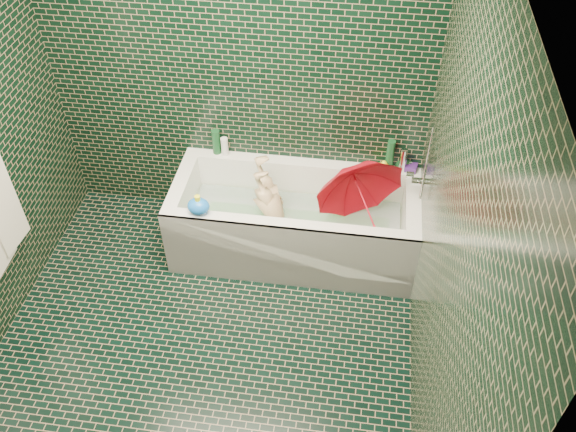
# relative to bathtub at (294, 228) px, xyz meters

# --- Properties ---
(floor) EXTENTS (2.80, 2.80, 0.00)m
(floor) POSITION_rel_bathtub_xyz_m (-0.45, -1.01, -0.21)
(floor) COLOR black
(floor) RESTS_ON ground
(wall_back) EXTENTS (2.80, 0.00, 2.80)m
(wall_back) POSITION_rel_bathtub_xyz_m (-0.45, 0.39, 1.04)
(wall_back) COLOR black
(wall_back) RESTS_ON floor
(wall_right) EXTENTS (0.00, 2.80, 2.80)m
(wall_right) POSITION_rel_bathtub_xyz_m (0.85, -1.01, 1.04)
(wall_right) COLOR black
(wall_right) RESTS_ON floor
(bathtub) EXTENTS (1.70, 0.75, 0.55)m
(bathtub) POSITION_rel_bathtub_xyz_m (0.00, 0.00, 0.00)
(bathtub) COLOR white
(bathtub) RESTS_ON floor
(bath_mat) EXTENTS (1.35, 0.47, 0.01)m
(bath_mat) POSITION_rel_bathtub_xyz_m (0.00, 0.02, -0.06)
(bath_mat) COLOR green
(bath_mat) RESTS_ON bathtub
(water) EXTENTS (1.48, 0.53, 0.00)m
(water) POSITION_rel_bathtub_xyz_m (0.00, 0.02, 0.09)
(water) COLOR silver
(water) RESTS_ON bathtub
(faucet) EXTENTS (0.18, 0.19, 0.55)m
(faucet) POSITION_rel_bathtub_xyz_m (0.81, 0.01, 0.56)
(faucet) COLOR silver
(faucet) RESTS_ON wall_right
(child) EXTENTS (0.94, 0.39, 0.40)m
(child) POSITION_rel_bathtub_xyz_m (-0.14, 0.01, 0.10)
(child) COLOR #D2B183
(child) RESTS_ON bathtub
(umbrella) EXTENTS (0.83, 0.91, 0.79)m
(umbrella) POSITION_rel_bathtub_xyz_m (0.47, -0.06, 0.36)
(umbrella) COLOR red
(umbrella) RESTS_ON bathtub
(soap_bottle_a) EXTENTS (0.13, 0.13, 0.27)m
(soap_bottle_a) POSITION_rel_bathtub_xyz_m (0.77, 0.36, 0.34)
(soap_bottle_a) COLOR white
(soap_bottle_a) RESTS_ON bathtub
(soap_bottle_b) EXTENTS (0.10, 0.10, 0.19)m
(soap_bottle_b) POSITION_rel_bathtub_xyz_m (0.77, 0.32, 0.34)
(soap_bottle_b) COLOR #431E72
(soap_bottle_b) RESTS_ON bathtub
(soap_bottle_c) EXTENTS (0.15, 0.15, 0.18)m
(soap_bottle_c) POSITION_rel_bathtub_xyz_m (0.73, 0.35, 0.34)
(soap_bottle_c) COLOR #144622
(soap_bottle_c) RESTS_ON bathtub
(bottle_right_tall) EXTENTS (0.07, 0.07, 0.23)m
(bottle_right_tall) POSITION_rel_bathtub_xyz_m (0.62, 0.36, 0.45)
(bottle_right_tall) COLOR #144622
(bottle_right_tall) RESTS_ON bathtub
(bottle_right_pump) EXTENTS (0.05, 0.05, 0.18)m
(bottle_right_pump) POSITION_rel_bathtub_xyz_m (0.71, 0.34, 0.43)
(bottle_right_pump) COLOR silver
(bottle_right_pump) RESTS_ON bathtub
(bottle_left_tall) EXTENTS (0.06, 0.06, 0.19)m
(bottle_left_tall) POSITION_rel_bathtub_xyz_m (-0.62, 0.36, 0.43)
(bottle_left_tall) COLOR #144622
(bottle_left_tall) RESTS_ON bathtub
(bottle_left_short) EXTENTS (0.05, 0.05, 0.14)m
(bottle_left_short) POSITION_rel_bathtub_xyz_m (-0.56, 0.35, 0.41)
(bottle_left_short) COLOR white
(bottle_left_short) RESTS_ON bathtub
(rubber_duck) EXTENTS (0.11, 0.08, 0.09)m
(rubber_duck) POSITION_rel_bathtub_xyz_m (0.56, 0.32, 0.38)
(rubber_duck) COLOR #FFF71A
(rubber_duck) RESTS_ON bathtub
(bath_toy) EXTENTS (0.16, 0.14, 0.14)m
(bath_toy) POSITION_rel_bathtub_xyz_m (-0.59, -0.29, 0.40)
(bath_toy) COLOR blue
(bath_toy) RESTS_ON bathtub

